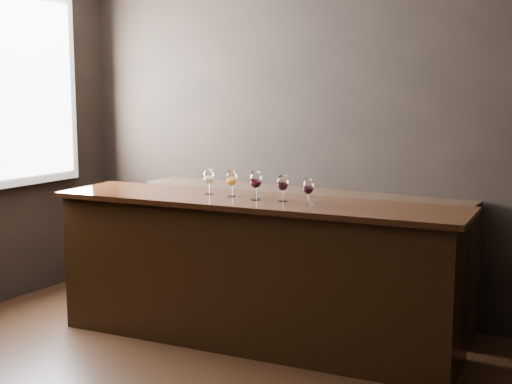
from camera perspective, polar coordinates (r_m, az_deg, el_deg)
The scene contains 9 objects.
room_shell at distance 3.86m, azimuth -9.25°, elevation 8.80°, with size 5.02×4.52×2.81m.
bar_counter at distance 4.95m, azimuth -0.13°, elevation -6.60°, with size 2.80×0.61×0.98m, color black.
bar_top at distance 4.85m, azimuth -0.13°, elevation -0.79°, with size 2.89×0.67×0.04m, color black.
back_bar_shelf at distance 5.64m, azimuth 3.44°, elevation -4.76°, with size 2.71×0.40×0.97m, color black.
glass_white at distance 5.07m, azimuth -3.81°, elevation 1.20°, with size 0.08×0.08×0.18m.
glass_amber at distance 4.95m, azimuth -1.96°, elevation 1.07°, with size 0.08×0.08×0.18m.
glass_red_a at distance 4.80m, azimuth -0.02°, elevation 0.94°, with size 0.08×0.08×0.20m.
glass_red_b at distance 4.75m, azimuth 2.15°, elevation 0.68°, with size 0.07×0.07×0.18m.
glass_red_c at distance 4.61m, azimuth 4.19°, elevation 0.39°, with size 0.07×0.07×0.17m.
Camera 1 is at (2.24, -2.84, 1.79)m, focal length 50.00 mm.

